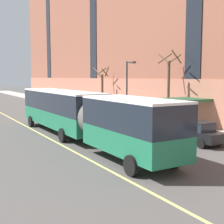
{
  "coord_description": "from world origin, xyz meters",
  "views": [
    {
      "loc": [
        -9.85,
        -21.57,
        4.61
      ],
      "look_at": [
        2.48,
        0.01,
        1.8
      ],
      "focal_mm": 50.0,
      "sensor_mm": 36.0,
      "label": 1
    }
  ],
  "objects": [
    {
      "name": "street_tree_far_uptown",
      "position": [
        9.32,
        14.57,
        3.15
      ],
      "size": [
        1.97,
        1.97,
        5.77
      ],
      "color": "brown",
      "rests_on": "sidewalk"
    },
    {
      "name": "street_lamp",
      "position": [
        7.58,
        5.58,
        3.92
      ],
      "size": [
        0.36,
        1.48,
        6.04
      ],
      "color": "#2D2D30",
      "rests_on": "sidewalk"
    },
    {
      "name": "city_bus",
      "position": [
        -0.83,
        -1.15,
        2.04
      ],
      "size": [
        3.01,
        20.29,
        3.49
      ],
      "color": "#1E704C",
      "rests_on": "ground"
    },
    {
      "name": "parked_car_black_2",
      "position": [
        5.76,
        -5.99,
        0.78
      ],
      "size": [
        2.01,
        4.31,
        1.56
      ],
      "color": "black",
      "rests_on": "ground"
    },
    {
      "name": "sidewalk",
      "position": [
        9.05,
        3.0,
        0.07
      ],
      "size": [
        4.13,
        160.0,
        0.15
      ],
      "primitive_type": "cube",
      "color": "#ADA89E",
      "rests_on": "ground"
    },
    {
      "name": "lane_centerline",
      "position": [
        -2.53,
        3.0,
        0.0
      ],
      "size": [
        0.16,
        140.0,
        0.01
      ],
      "primitive_type": "cube",
      "color": "#E0D66B",
      "rests_on": "ground"
    },
    {
      "name": "fire_hydrant",
      "position": [
        7.48,
        12.52,
        0.49
      ],
      "size": [
        0.42,
        0.24,
        0.72
      ],
      "color": "red",
      "rests_on": "sidewalk"
    },
    {
      "name": "parked_car_black_0",
      "position": [
        5.68,
        2.21,
        0.78
      ],
      "size": [
        1.95,
        4.33,
        1.56
      ],
      "color": "black",
      "rests_on": "ground"
    },
    {
      "name": "parked_car_red_1",
      "position": [
        5.76,
        31.38,
        0.78
      ],
      "size": [
        2.02,
        4.57,
        1.56
      ],
      "color": "#B21E19",
      "rests_on": "ground"
    },
    {
      "name": "street_tree_mid_block",
      "position": [
        9.34,
        1.27,
        3.74
      ],
      "size": [
        1.82,
        1.98,
        6.9
      ],
      "color": "brown",
      "rests_on": "sidewalk"
    },
    {
      "name": "ground_plane",
      "position": [
        0.0,
        0.0,
        0.0
      ],
      "size": [
        260.0,
        260.0,
        0.0
      ],
      "primitive_type": "plane",
      "color": "#4C4947"
    }
  ]
}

